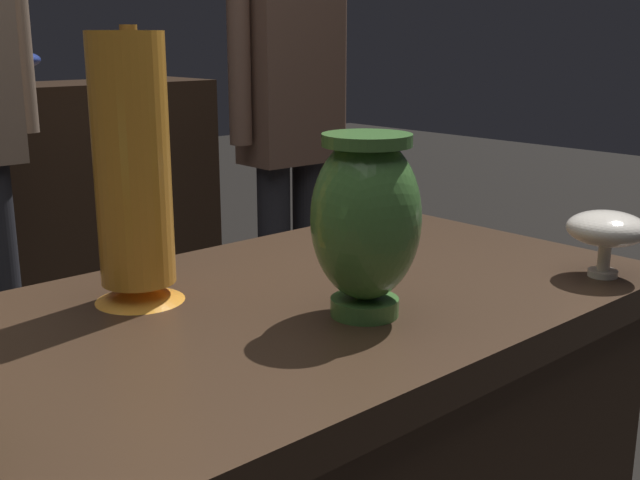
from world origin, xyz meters
name	(u,v)px	position (x,y,z in m)	size (l,w,h in m)	color
vase_centerpiece	(366,219)	(0.06, -0.12, 0.94)	(0.15, 0.15, 0.25)	#477A38
vase_tall_behind	(607,230)	(0.47, -0.25, 0.88)	(0.12, 0.12, 0.11)	silver
vase_left_accent	(133,175)	(-0.14, 0.14, 0.98)	(0.13, 0.13, 0.38)	orange
shelf_vase_far_right	(130,53)	(1.04, 2.26, 1.10)	(0.09, 0.09, 0.23)	orange
shelf_vase_right	(18,61)	(0.52, 2.17, 1.08)	(0.17, 0.17, 0.13)	#2D429E
visitor_near_right	(291,119)	(0.99, 1.15, 0.91)	(0.47, 0.19, 1.55)	#232328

